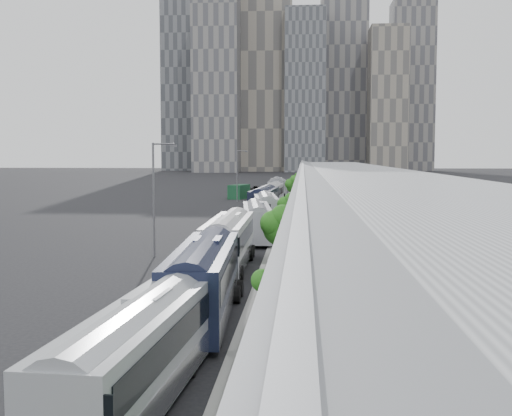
# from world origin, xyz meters

# --- Properties ---
(sidewalk) EXTENTS (10.00, 170.00, 0.12)m
(sidewalk) POSITION_xyz_m (9.00, 55.00, 0.06)
(sidewalk) COLOR gray
(sidewalk) RESTS_ON ground
(lane_line) EXTENTS (0.12, 160.00, 0.02)m
(lane_line) POSITION_xyz_m (-1.50, 55.00, 0.01)
(lane_line) COLOR gold
(lane_line) RESTS_ON ground
(depot) EXTENTS (12.45, 160.40, 7.20)m
(depot) POSITION_xyz_m (12.99, 55.00, 3.51)
(depot) COLOR gray
(depot) RESTS_ON ground
(skyline) EXTENTS (145.00, 64.00, 120.00)m
(skyline) POSITION_xyz_m (-2.90, 324.16, 50.85)
(skyline) COLOR slate
(skyline) RESTS_ON ground
(bus_0) EXTENTS (3.34, 12.45, 3.60)m
(bus_0) POSITION_xyz_m (1.74, 6.58, 1.52)
(bus_0) COLOR #999DA3
(bus_0) RESTS_ON ground
(bus_1) EXTENTS (3.37, 13.80, 4.00)m
(bus_1) POSITION_xyz_m (2.10, 18.43, 1.69)
(bus_1) COLOR #161A31
(bus_1) RESTS_ON ground
(bus_2) EXTENTS (3.02, 13.61, 3.97)m
(bus_2) POSITION_xyz_m (1.68, 33.36, 1.68)
(bus_2) COLOR silver
(bus_2) RESTS_ON ground
(bus_3) EXTENTS (3.82, 12.95, 3.73)m
(bus_3) POSITION_xyz_m (2.61, 49.00, 1.57)
(bus_3) COLOR gray
(bus_3) RESTS_ON ground
(bus_4) EXTENTS (3.90, 13.20, 3.80)m
(bus_4) POSITION_xyz_m (2.62, 63.59, 1.60)
(bus_4) COLOR #9799A0
(bus_4) RESTS_ON ground
(bus_5) EXTENTS (3.61, 13.87, 4.01)m
(bus_5) POSITION_xyz_m (1.80, 74.73, 1.69)
(bus_5) COLOR black
(bus_5) RESTS_ON ground
(bus_6) EXTENTS (3.50, 13.28, 3.84)m
(bus_6) POSITION_xyz_m (2.15, 90.55, 1.62)
(bus_6) COLOR white
(bus_6) RESTS_ON ground
(bus_7) EXTENTS (3.05, 13.79, 4.02)m
(bus_7) POSITION_xyz_m (2.22, 105.61, 1.70)
(bus_7) COLOR gray
(bus_7) RESTS_ON ground
(bus_8) EXTENTS (3.74, 13.23, 3.81)m
(bus_8) POSITION_xyz_m (2.16, 116.55, 1.61)
(bus_8) COLOR silver
(bus_8) RESTS_ON ground
(tree_0) EXTENTS (1.12, 1.12, 4.31)m
(tree_0) POSITION_xyz_m (6.24, 9.03, 3.61)
(tree_0) COLOR black
(tree_0) RESTS_ON ground
(tree_1) EXTENTS (2.62, 2.62, 4.71)m
(tree_1) POSITION_xyz_m (5.49, 33.50, 3.39)
(tree_1) COLOR black
(tree_1) RESTS_ON ground
(tree_2) EXTENTS (2.11, 2.11, 4.27)m
(tree_2) POSITION_xyz_m (5.75, 53.65, 3.20)
(tree_2) COLOR black
(tree_2) RESTS_ON ground
(tree_3) EXTENTS (2.15, 2.15, 5.07)m
(tree_3) POSITION_xyz_m (5.73, 83.79, 3.97)
(tree_3) COLOR black
(tree_3) RESTS_ON ground
(tree_4) EXTENTS (1.70, 1.70, 4.76)m
(tree_4) POSITION_xyz_m (5.95, 106.33, 3.86)
(tree_4) COLOR black
(tree_4) RESTS_ON ground
(tree_5) EXTENTS (1.73, 1.73, 3.89)m
(tree_5) POSITION_xyz_m (5.93, 125.78, 2.99)
(tree_5) COLOR black
(tree_5) RESTS_ON ground
(street_lamp_near) EXTENTS (2.04, 0.22, 9.43)m
(street_lamp_near) POSITION_xyz_m (-4.92, 38.04, 5.41)
(street_lamp_near) COLOR #59595E
(street_lamp_near) RESTS_ON ground
(street_lamp_far) EXTENTS (2.04, 0.22, 9.27)m
(street_lamp_far) POSITION_xyz_m (-4.51, 101.09, 5.33)
(street_lamp_far) COLOR #59595E
(street_lamp_far) RESTS_ON ground
(shipping_container) EXTENTS (3.99, 6.06, 2.71)m
(shipping_container) POSITION_xyz_m (-5.15, 109.18, 1.36)
(shipping_container) COLOR #133E24
(shipping_container) RESTS_ON ground
(suv) EXTENTS (4.10, 6.46, 1.66)m
(suv) POSITION_xyz_m (-3.23, 126.26, 0.83)
(suv) COLOR black
(suv) RESTS_ON ground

